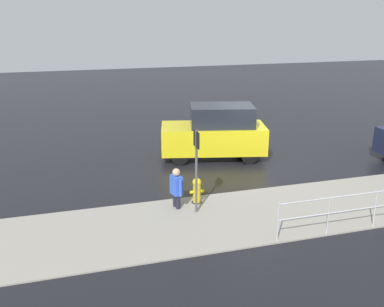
# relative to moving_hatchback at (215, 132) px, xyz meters

# --- Properties ---
(ground_plane) EXTENTS (60.00, 60.00, 0.00)m
(ground_plane) POSITION_rel_moving_hatchback_xyz_m (-1.39, 0.78, -1.03)
(ground_plane) COLOR black
(kerb_strip) EXTENTS (24.00, 3.20, 0.04)m
(kerb_strip) POSITION_rel_moving_hatchback_xyz_m (-1.39, 4.98, -1.01)
(kerb_strip) COLOR gray
(kerb_strip) RESTS_ON ground
(moving_hatchback) EXTENTS (4.19, 2.55, 2.06)m
(moving_hatchback) POSITION_rel_moving_hatchback_xyz_m (0.00, 0.00, 0.00)
(moving_hatchback) COLOR yellow
(moving_hatchback) RESTS_ON ground
(fire_hydrant) EXTENTS (0.42, 0.31, 0.80)m
(fire_hydrant) POSITION_rel_moving_hatchback_xyz_m (1.88, 3.82, -0.63)
(fire_hydrant) COLOR gold
(fire_hydrant) RESTS_ON ground
(pedestrian) EXTENTS (0.32, 0.56, 1.22)m
(pedestrian) POSITION_rel_moving_hatchback_xyz_m (2.53, 3.98, -0.34)
(pedestrian) COLOR blue
(pedestrian) RESTS_ON ground
(sign_post) EXTENTS (0.07, 0.44, 2.40)m
(sign_post) POSITION_rel_moving_hatchback_xyz_m (2.08, 4.41, 0.55)
(sign_post) COLOR #4C4C51
(sign_post) RESTS_ON ground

